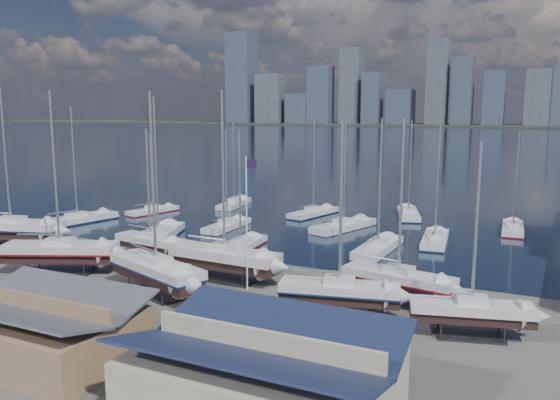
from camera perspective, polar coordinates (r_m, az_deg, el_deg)
The scene contains 30 objects.
ground at distance 50.79m, azimuth -9.70°, elevation -8.79°, with size 1400.00×1400.00×0.00m, color #605E59.
water at distance 350.91m, azimuth 20.76°, elevation 6.07°, with size 1400.00×600.00×0.40m, color #1B283F.
far_shore at distance 610.26m, azimuth 22.78°, elevation 7.16°, with size 1400.00×80.00×2.20m, color #2D332D.
skyline at distance 604.72m, azimuth 22.23°, elevation 10.79°, with size 639.14×43.80×107.69m.
shed_grey at distance 38.88m, azimuth -23.68°, elevation -11.82°, with size 12.60×8.40×4.17m.
shed_blue at distance 29.43m, azimuth -1.64°, elevation -17.38°, with size 13.65×9.45×4.71m.
sailboat_cradle_0 at distance 70.44m, azimuth -26.27°, elevation -2.67°, with size 12.55×6.58×19.26m.
sailboat_cradle_1 at distance 57.43m, azimuth -21.99°, elevation -5.00°, with size 11.25×7.24×17.57m.
sailboat_cradle_2 at distance 59.51m, azimuth -13.38°, elevation -4.26°, with size 8.63×3.47×13.87m.
sailboat_cradle_3 at distance 48.35m, azimuth -12.80°, elevation -7.18°, with size 11.10×6.47×17.23m.
sailboat_cradle_4 at distance 51.32m, azimuth -5.82°, elevation -6.00°, with size 10.93×3.53×17.50m.
sailboat_cradle_5 at distance 42.53m, azimuth 6.22°, elevation -9.45°, with size 9.56×4.54×14.98m.
sailboat_cradle_6 at distance 46.08m, azimuth 12.26°, elevation -8.12°, with size 9.60×4.24×15.08m.
sailboat_cradle_7 at distance 40.80m, azimuth 19.37°, elevation -10.84°, with size 8.58×4.31×13.67m.
sailboat_moored_0 at distance 82.09m, azimuth -20.40°, elevation -2.09°, with size 5.75×11.84×17.05m.
sailboat_moored_1 at distance 86.69m, azimuth -13.15°, elevation -1.17°, with size 4.46×8.94×12.88m.
sailboat_moored_2 at distance 90.66m, azimuth -4.82°, elevation -0.50°, with size 4.19×9.98×14.61m.
sailboat_moored_3 at distance 68.69m, azimuth -12.57°, elevation -3.85°, with size 7.30×12.59×18.17m.
sailboat_moored_4 at distance 73.64m, azimuth -5.55°, elevation -2.78°, with size 2.75×9.24×13.88m.
sailboat_moored_5 at distance 82.43m, azimuth 3.50°, elevation -1.47°, with size 5.16×10.26×14.78m.
sailboat_moored_6 at distance 62.44m, azimuth -4.15°, elevation -4.97°, with size 3.27×9.73×14.33m.
sailboat_moored_7 at distance 73.18m, azimuth 6.65°, elevation -2.88°, with size 6.37×11.25×16.38m.
sailboat_moored_8 at distance 83.59m, azimuth 13.27°, elevation -1.56°, with size 5.51×10.42×15.01m.
sailboat_moored_9 at distance 62.51m, azimuth 10.21°, elevation -5.06°, with size 3.38×10.45×15.59m.
sailboat_moored_10 at distance 67.89m, azimuth 15.89°, elevation -4.14°, with size 3.68×10.03×14.67m.
sailboat_moored_11 at distance 77.82m, azimuth 23.15°, elevation -2.85°, with size 2.92×9.33×13.82m.
car_b at distance 41.70m, azimuth -18.22°, elevation -12.09°, with size 1.63×4.67×1.54m, color gray.
car_c at distance 41.58m, azimuth -17.23°, elevation -12.24°, with size 2.22×4.82×1.34m, color gray.
car_d at distance 38.45m, azimuth -2.20°, elevation -13.50°, with size 2.09×5.13×1.49m, color gray.
flagpole at distance 47.09m, azimuth -3.43°, elevation -1.55°, with size 1.05×0.12×11.84m.
Camera 1 is at (27.94, -49.45, 15.61)m, focal length 35.00 mm.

